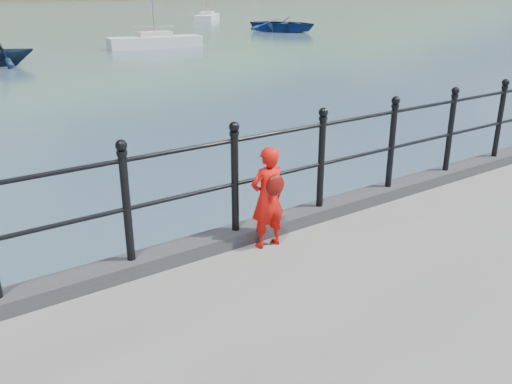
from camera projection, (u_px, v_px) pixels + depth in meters
ground at (185, 331)px, 6.08m from camera, size 600.00×600.00×0.00m
kerb at (187, 250)px, 5.59m from camera, size 60.00×0.30×0.15m
railing at (183, 182)px, 5.32m from camera, size 18.11×0.11×1.20m
child at (268, 197)px, 5.65m from camera, size 0.41×0.33×1.10m
launch_blue at (284, 24)px, 47.08m from camera, size 6.21×7.22×1.26m
launch_navy at (2, 50)px, 26.34m from camera, size 3.02×2.66×1.50m
sailboat_near at (155, 42)px, 34.58m from camera, size 6.07×2.49×8.15m
sailboat_far at (207, 18)px, 63.32m from camera, size 6.04×6.87×10.18m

